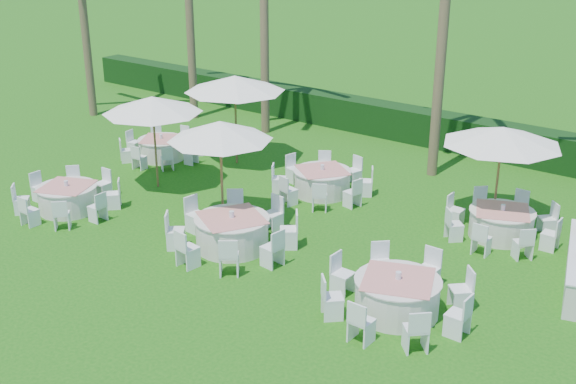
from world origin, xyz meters
name	(u,v)px	position (x,y,z in m)	size (l,w,h in m)	color
ground	(191,261)	(0.00, 0.00, 0.00)	(120.00, 120.00, 0.00)	#15580F
hedge	(420,126)	(0.00, 12.00, 0.60)	(34.00, 1.00, 1.20)	black
banquet_table_a	(68,198)	(-4.98, 0.21, 0.39)	(2.92, 2.92, 0.90)	silver
banquet_table_b	(232,232)	(0.33, 1.19, 0.44)	(3.33, 3.33, 1.00)	silver
banquet_table_c	(397,295)	(5.20, 0.88, 0.43)	(3.21, 3.21, 0.97)	silver
banquet_table_d	(162,148)	(-6.17, 5.01, 0.37)	(2.81, 2.81, 0.86)	silver
banquet_table_e	(322,181)	(0.06, 5.60, 0.40)	(3.02, 3.02, 0.92)	silver
banquet_table_f	(501,223)	(5.51, 5.89, 0.39)	(2.95, 2.95, 0.90)	silver
umbrella_a	(152,105)	(-4.33, 3.05, 2.60)	(2.98, 2.98, 2.85)	brown
umbrella_b	(220,131)	(-0.74, 2.04, 2.69)	(2.76, 2.76, 2.94)	brown
umbrella_c	(235,84)	(-3.82, 6.20, 2.72)	(3.29, 3.29, 2.98)	brown
umbrella_d	(502,136)	(5.04, 6.55, 2.50)	(3.13, 3.13, 2.74)	brown
palm_b	(264,13)	(-5.28, 9.58, 4.47)	(4.41, 4.03, 8.04)	brown
palm_f	(84,19)	(-12.51, 7.20, 3.90)	(4.32, 4.32, 6.94)	brown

